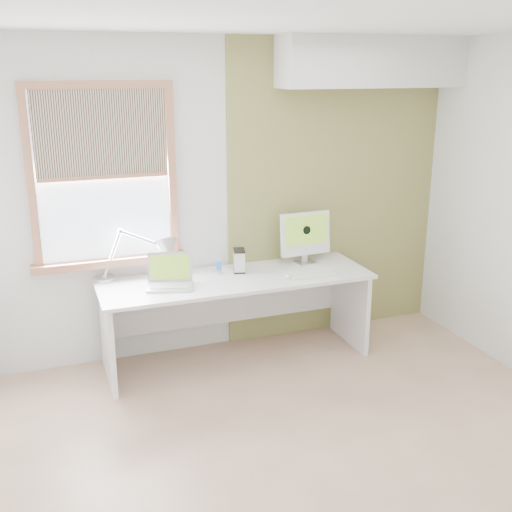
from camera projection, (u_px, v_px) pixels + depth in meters
name	position (u px, v px, depth m)	size (l,w,h in m)	color
room	(318.00, 256.00, 3.56)	(4.04, 3.54, 2.64)	tan
accent_wall	(335.00, 191.00, 5.46)	(2.00, 0.02, 2.60)	olive
soffit	(371.00, 61.00, 5.05)	(1.60, 0.40, 0.42)	white
window	(104.00, 177.00, 4.70)	(1.20, 0.14, 1.42)	#AE6A48
desk	(234.00, 297.00, 5.07)	(2.20, 0.70, 0.73)	white
desk_lamp	(156.00, 253.00, 4.85)	(0.71, 0.40, 0.42)	silver
laptop	(170.00, 278.00, 4.76)	(0.41, 0.36, 0.24)	silver
phone_dock	(219.00, 270.00, 5.03)	(0.08, 0.08, 0.12)	silver
external_drive	(239.00, 261.00, 5.07)	(0.12, 0.16, 0.19)	silver
imac	(305.00, 235.00, 5.26)	(0.46, 0.16, 0.44)	silver
keyboard	(314.00, 275.00, 4.97)	(0.42, 0.15, 0.02)	white
mouse	(288.00, 276.00, 4.93)	(0.06, 0.10, 0.03)	white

